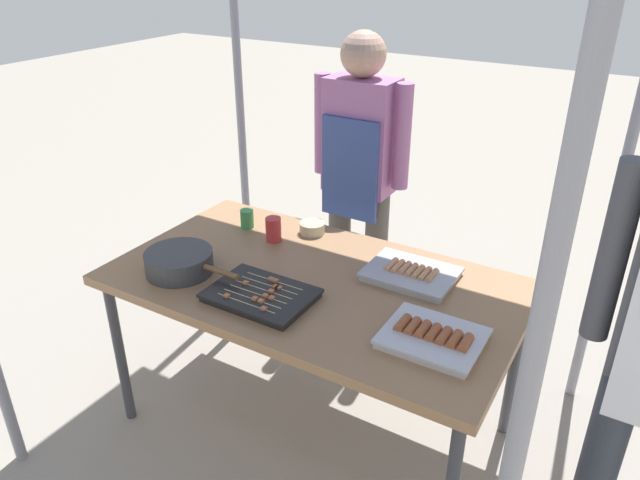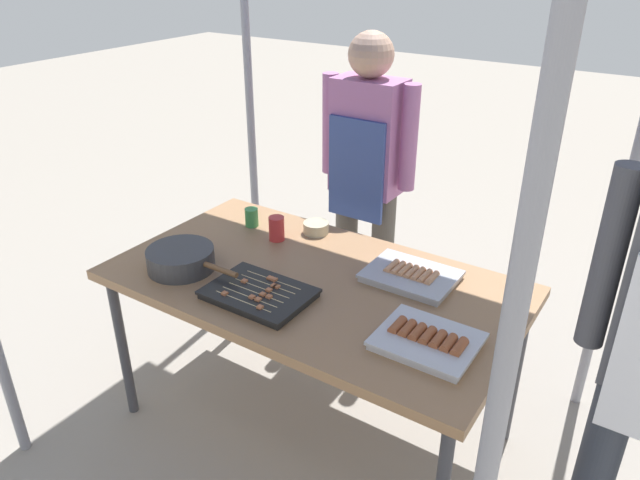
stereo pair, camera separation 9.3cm
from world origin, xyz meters
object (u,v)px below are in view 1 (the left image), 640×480
Objects in this scene: tray_grilled_sausages at (411,274)px; condiment_bowl at (312,228)px; drink_cup_by_wok at (247,219)px; drink_cup_near_edge at (273,229)px; cooking_wok at (179,261)px; stall_table at (314,290)px; tray_pork_links at (433,337)px; vendor_woman at (360,165)px; tray_meat_skewers at (261,295)px.

condiment_bowl is at bearing 165.22° from tray_grilled_sausages.
drink_cup_by_wok is (-0.29, -0.10, 0.02)m from condiment_bowl.
cooking_wok is at bearing -111.19° from drink_cup_near_edge.
stall_table is at bearing -147.79° from tray_grilled_sausages.
tray_pork_links is 0.95m from drink_cup_near_edge.
drink_cup_near_edge is at bearing -15.24° from drink_cup_by_wok.
tray_pork_links is at bearing -32.88° from condiment_bowl.
tray_pork_links is (0.23, -0.36, 0.00)m from tray_grilled_sausages.
vendor_woman is at bearing 128.84° from tray_pork_links.
drink_cup_by_wok is (-0.83, 0.04, 0.02)m from tray_grilled_sausages.
drink_cup_near_edge is (0.16, 0.42, 0.01)m from cooking_wok.
vendor_woman is (-0.01, 0.47, 0.16)m from condiment_bowl.
drink_cup_near_edge is at bearing -125.40° from condiment_bowl.
cooking_wok is at bearing 179.88° from tray_meat_skewers.
tray_grilled_sausages is 0.65m from drink_cup_near_edge.
tray_pork_links is (0.64, 0.07, 0.00)m from tray_meat_skewers.
condiment_bowl is at bearing 147.12° from tray_pork_links.
drink_cup_near_edge is at bearing 119.15° from tray_meat_skewers.
tray_pork_links is at bearing 6.55° from tray_meat_skewers.
tray_pork_links is at bearing -57.23° from tray_grilled_sausages.
condiment_bowl is (-0.77, 0.50, 0.01)m from tray_pork_links.
tray_grilled_sausages is 4.04× the size of drink_cup_by_wok.
drink_cup_by_wok reaches higher than tray_meat_skewers.
condiment_bowl is (-0.13, 0.57, 0.01)m from tray_meat_skewers.
cooking_wok is (-0.81, -0.43, 0.03)m from tray_grilled_sausages.
stall_table is 0.25m from tray_meat_skewers.
cooking_wok reaches higher than stall_table.
cooking_wok reaches higher than tray_meat_skewers.
drink_cup_near_edge is at bearing 158.43° from tray_pork_links.
condiment_bowl is at bearing 64.69° from cooking_wok.
stall_table is 18.65× the size of drink_cup_by_wok.
tray_grilled_sausages is 0.22× the size of vendor_woman.
condiment_bowl is at bearing 122.12° from stall_table.
tray_pork_links reaches higher than tray_grilled_sausages.
condiment_bowl is 0.31m from drink_cup_by_wok.
cooking_wok reaches higher than tray_pork_links.
condiment_bowl is (-0.22, 0.35, 0.08)m from stall_table.
tray_grilled_sausages reaches higher than stall_table.
stall_table is 4.17× the size of tray_meat_skewers.
drink_cup_near_edge reaches higher than condiment_bowl.
drink_cup_by_wok is at bearing 92.43° from cooking_wok.
tray_grilled_sausages is 3.01× the size of condiment_bowl.
vendor_woman is (-0.23, 0.82, 0.23)m from stall_table.
tray_grilled_sausages is 0.60m from tray_meat_skewers.
tray_pork_links is 0.75× the size of cooking_wok.
drink_cup_near_edge reaches higher than tray_grilled_sausages.
tray_meat_skewers is 4.48× the size of drink_cup_by_wok.
cooking_wok is 0.27× the size of vendor_woman.
drink_cup_by_wok is at bearing 164.76° from drink_cup_near_edge.
stall_table is 0.40m from drink_cup_near_edge.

